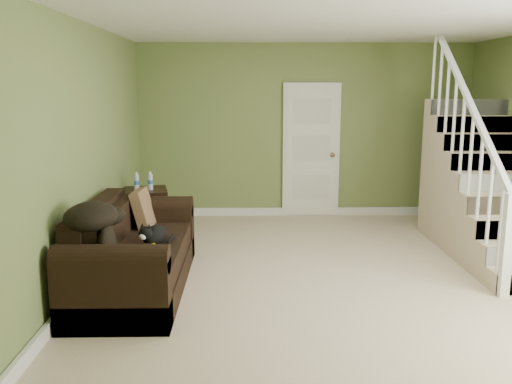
{
  "coord_description": "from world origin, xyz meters",
  "views": [
    {
      "loc": [
        -0.88,
        -5.44,
        1.97
      ],
      "look_at": [
        -0.78,
        0.12,
        0.88
      ],
      "focal_mm": 38.0,
      "sensor_mm": 36.0,
      "label": 1
    }
  ],
  "objects_px": {
    "sofa": "(131,256)",
    "cat": "(155,235)",
    "side_table": "(146,214)",
    "banana": "(152,244)"
  },
  "relations": [
    {
      "from": "cat",
      "to": "side_table",
      "type": "bearing_deg",
      "value": 122.28
    },
    {
      "from": "sofa",
      "to": "cat",
      "type": "xyz_separation_m",
      "value": [
        0.25,
        -0.08,
        0.24
      ]
    },
    {
      "from": "sofa",
      "to": "cat",
      "type": "height_order",
      "value": "sofa"
    },
    {
      "from": "sofa",
      "to": "banana",
      "type": "xyz_separation_m",
      "value": [
        0.23,
        -0.14,
        0.17
      ]
    },
    {
      "from": "sofa",
      "to": "banana",
      "type": "distance_m",
      "value": 0.32
    },
    {
      "from": "sofa",
      "to": "cat",
      "type": "relative_size",
      "value": 4.03
    },
    {
      "from": "banana",
      "to": "sofa",
      "type": "bearing_deg",
      "value": 123.74
    },
    {
      "from": "sofa",
      "to": "side_table",
      "type": "bearing_deg",
      "value": 95.73
    },
    {
      "from": "side_table",
      "to": "cat",
      "type": "relative_size",
      "value": 1.67
    },
    {
      "from": "side_table",
      "to": "cat",
      "type": "bearing_deg",
      "value": -76.9
    }
  ]
}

